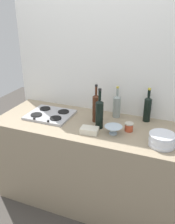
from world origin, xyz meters
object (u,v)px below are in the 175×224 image
Objects in this scene: butter_dish at (89,130)px; wine_bottle_leftmost at (117,106)px; stovetop_hob at (50,115)px; wine_bottle_mid_right at (96,107)px; wine_bottle_mid_left at (147,108)px; wine_bottle_rightmost at (99,113)px; plate_stack at (162,140)px; condiment_jar_front at (129,127)px; mixing_bowl at (113,130)px.

wine_bottle_leftmost is at bearing 73.18° from butter_dish.
stovetop_hob is 1.18× the size of wine_bottle_mid_right.
wine_bottle_mid_left is 0.49m from wine_bottle_rightmost.
plate_stack is 1.40× the size of butter_dish.
condiment_jar_front is (-0.30, 0.15, -0.01)m from plate_stack.
condiment_jar_front reaches higher than butter_dish.
wine_bottle_leftmost is at bearing 140.72° from plate_stack.
wine_bottle_leftmost is 0.24m from wine_bottle_mid_right.
wine_bottle_mid_right reaches higher than plate_stack.
butter_dish is 0.36m from condiment_jar_front.
wine_bottle_mid_right is 0.37m from condiment_jar_front.
wine_bottle_mid_left is at bearing 66.76° from condiment_jar_front.
mixing_bowl is (0.15, -0.07, -0.11)m from wine_bottle_rightmost.
stovetop_hob is at bearing 169.68° from mixing_bowl.
mixing_bowl is at bearing -136.48° from condiment_jar_front.
wine_bottle_leftmost is at bearing 73.87° from wine_bottle_rightmost.
wine_bottle_mid_right is at bearing 141.77° from mixing_bowl.
wine_bottle_leftmost is 0.32m from condiment_jar_front.
plate_stack is 2.78× the size of condiment_jar_front.
mixing_bowl is (0.07, -0.36, -0.08)m from wine_bottle_leftmost.
wine_bottle_rightmost is 2.44× the size of butter_dish.
stovetop_hob is 1.37× the size of wine_bottle_leftmost.
wine_bottle_mid_right is at bearing -131.63° from wine_bottle_leftmost.
butter_dish is at bearing -20.86° from stovetop_hob.
wine_bottle_mid_left is at bearing 22.78° from wine_bottle_mid_right.
butter_dish is (0.51, -0.19, 0.01)m from stovetop_hob.
stovetop_hob is 0.50m from wine_bottle_mid_right.
condiment_jar_front reaches higher than stovetop_hob.
plate_stack is 0.42m from mixing_bowl.
mixing_bowl is at bearing -121.48° from wine_bottle_mid_left.
mixing_bowl is at bearing -10.32° from stovetop_hob.
stovetop_hob is 2.84× the size of butter_dish.
plate_stack is (1.12, -0.17, 0.04)m from stovetop_hob.
wine_bottle_leftmost reaches higher than butter_dish.
wine_bottle_mid_left reaches higher than wine_bottle_leftmost.
wine_bottle_leftmost is 4.11× the size of condiment_jar_front.
plate_stack is at bearing -65.34° from wine_bottle_mid_left.
wine_bottle_mid_right is at bearing 6.19° from stovetop_hob.
butter_dish is at bearing -178.14° from plate_stack.
wine_bottle_leftmost is 0.30m from wine_bottle_mid_left.
stovetop_hob is at bearing 159.14° from butter_dish.
stovetop_hob is 1.14m from plate_stack.
plate_stack is at bearing -6.06° from mixing_bowl.
wine_bottle_mid_right reaches higher than mixing_bowl.
wine_bottle_rightmost is at bearing -56.63° from wine_bottle_mid_right.
wine_bottle_mid_right is 0.27m from butter_dish.
wine_bottle_mid_left is at bearing 14.61° from stovetop_hob.
wine_bottle_rightmost is (0.07, -0.11, -0.00)m from wine_bottle_mid_right.
wine_bottle_mid_right reaches higher than wine_bottle_mid_left.
plate_stack is 0.64m from wine_bottle_leftmost.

